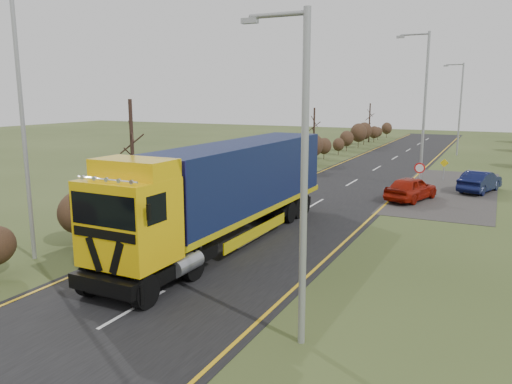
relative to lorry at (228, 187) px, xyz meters
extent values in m
plane|color=#33411B|center=(0.80, -3.21, -2.44)|extent=(160.00, 160.00, 0.00)
cube|color=black|center=(0.80, 6.79, -2.43)|extent=(8.00, 120.00, 0.02)
cube|color=#302E2B|center=(7.30, 16.79, -2.43)|extent=(6.00, 18.00, 0.02)
cube|color=gold|center=(-2.90, 6.79, -2.41)|extent=(0.12, 116.00, 0.01)
cube|color=gold|center=(4.50, 6.79, -2.41)|extent=(0.12, 116.00, 0.01)
cube|color=silver|center=(0.80, -7.21, -2.41)|extent=(0.12, 3.00, 0.01)
cube|color=silver|center=(0.80, 0.79, -2.41)|extent=(0.12, 3.00, 0.01)
cube|color=silver|center=(0.80, 8.79, -2.41)|extent=(0.12, 3.00, 0.01)
cube|color=silver|center=(0.80, 16.79, -2.41)|extent=(0.12, 3.00, 0.01)
cube|color=silver|center=(0.80, 24.79, -2.41)|extent=(0.12, 3.00, 0.01)
cube|color=silver|center=(0.80, 32.79, -2.41)|extent=(0.12, 3.00, 0.01)
cube|color=silver|center=(0.80, 40.79, -2.41)|extent=(0.12, 3.00, 0.01)
cube|color=silver|center=(0.80, 48.79, -2.41)|extent=(0.12, 3.00, 0.01)
cube|color=silver|center=(0.80, 56.79, -2.41)|extent=(0.12, 3.00, 0.01)
ellipsoid|color=#301E15|center=(-5.20, -3.21, -0.95)|extent=(1.58, 2.06, 1.82)
ellipsoid|color=#301E15|center=(-5.18, 0.79, -0.60)|extent=(1.96, 2.55, 2.25)
ellipsoid|color=#301E15|center=(-5.23, 4.79, -0.72)|extent=(1.83, 2.38, 2.10)
ellipsoid|color=#301E15|center=(-5.15, 8.79, -1.16)|extent=(1.37, 1.78, 1.57)
ellipsoid|color=#301E15|center=(-5.26, 12.79, -1.31)|extent=(1.20, 1.56, 1.38)
ellipsoid|color=#301E15|center=(-5.12, 16.79, -0.98)|extent=(1.55, 2.02, 1.78)
ellipsoid|color=#301E15|center=(-5.29, 20.79, -0.61)|extent=(1.95, 2.53, 2.24)
ellipsoid|color=#301E15|center=(-5.10, 24.79, -0.70)|extent=(1.85, 2.41, 2.13)
ellipsoid|color=#301E15|center=(-5.32, 28.79, -1.13)|extent=(1.40, 1.81, 1.61)
ellipsoid|color=#301E15|center=(-5.07, 32.79, -1.32)|extent=(1.19, 1.55, 1.37)
ellipsoid|color=#301E15|center=(-5.34, 36.79, -1.01)|extent=(1.52, 1.97, 1.75)
ellipsoid|color=#301E15|center=(-5.04, 40.79, -0.62)|extent=(1.93, 2.51, 2.22)
ellipsoid|color=#301E15|center=(-5.37, 44.79, -0.68)|extent=(1.88, 2.44, 2.16)
ellipsoid|color=#301E15|center=(-5.02, 48.79, -1.10)|extent=(1.43, 1.85, 1.64)
ellipsoid|color=#301E15|center=(-5.39, 52.79, -1.32)|extent=(1.19, 1.55, 1.37)
ellipsoid|color=#301E15|center=(-5.00, 56.79, -1.04)|extent=(1.49, 1.93, 1.71)
cylinder|color=black|center=(-5.70, 0.79, 0.59)|extent=(0.18, 0.18, 6.05)
cylinder|color=black|center=(-5.70, 26.79, 0.09)|extent=(0.18, 0.18, 5.06)
cylinder|color=black|center=(-5.70, 48.79, 0.13)|extent=(0.18, 0.18, 5.15)
cube|color=black|center=(0.00, -5.36, -1.72)|extent=(2.51, 4.73, 0.46)
cube|color=#EAB80A|center=(0.00, -6.28, -0.04)|extent=(2.58, 2.28, 2.66)
cube|color=black|center=(0.00, -7.35, -1.88)|extent=(2.55, 0.15, 0.56)
cube|color=black|center=(-0.43, -7.42, -0.86)|extent=(0.62, 0.03, 1.10)
cube|color=black|center=(0.43, -7.42, -0.86)|extent=(0.62, 0.03, 1.10)
cube|color=black|center=(0.00, -7.39, 0.52)|extent=(2.40, 0.09, 0.97)
cube|color=black|center=(0.00, -7.42, -0.19)|extent=(2.35, 0.06, 0.29)
cube|color=#EAB80A|center=(0.00, -5.93, 1.57)|extent=(2.57, 1.46, 0.57)
cylinder|color=silver|center=(0.00, -7.15, 1.39)|extent=(2.25, 0.09, 0.06)
cube|color=black|center=(-1.46, -7.15, 0.57)|extent=(0.08, 0.12, 0.46)
cube|color=black|center=(1.46, -7.15, 0.57)|extent=(0.08, 0.12, 0.46)
cylinder|color=gray|center=(-1.17, -4.96, -1.67)|extent=(0.59, 1.33, 0.57)
cylinder|color=gray|center=(1.17, -4.96, -1.67)|extent=(0.59, 1.33, 0.57)
cube|color=gold|center=(0.00, 1.27, -1.18)|extent=(2.71, 12.90, 0.25)
cube|color=black|center=(0.00, 1.27, 0.34)|extent=(2.68, 12.49, 2.81)
cube|color=#111147|center=(0.00, 7.52, 0.34)|extent=(2.53, 0.09, 2.81)
cube|color=#111147|center=(0.00, -4.98, 0.34)|extent=(2.53, 0.09, 2.81)
cube|color=black|center=(0.00, 5.15, -1.78)|extent=(2.39, 3.70, 0.36)
cube|color=gold|center=(-1.25, 0.25, -1.88)|extent=(0.12, 5.62, 0.46)
cube|color=gold|center=(1.25, 0.25, -1.88)|extent=(0.12, 5.62, 0.46)
cylinder|color=black|center=(-1.07, -7.00, -1.91)|extent=(0.34, 1.07, 1.06)
cylinder|color=black|center=(1.07, -7.00, -1.91)|extent=(0.34, 1.07, 1.06)
cylinder|color=black|center=(-1.07, -4.44, -1.91)|extent=(0.34, 1.07, 1.06)
cylinder|color=black|center=(1.07, -4.44, -1.91)|extent=(0.34, 1.07, 1.06)
cylinder|color=black|center=(-1.07, 4.24, -1.91)|extent=(0.34, 1.07, 1.06)
cylinder|color=black|center=(1.07, 4.24, -1.91)|extent=(0.34, 1.07, 1.06)
cylinder|color=black|center=(-1.07, 5.26, -1.91)|extent=(0.34, 1.07, 1.06)
cylinder|color=black|center=(1.07, 5.26, -1.91)|extent=(0.34, 1.07, 1.06)
cylinder|color=black|center=(-1.07, 6.28, -1.91)|extent=(0.34, 1.07, 1.06)
cylinder|color=black|center=(1.07, 6.28, -1.91)|extent=(0.34, 1.07, 1.06)
imported|color=#921407|center=(5.60, 12.38, -1.71)|extent=(2.88, 4.59, 1.46)
imported|color=#090E33|center=(9.20, 17.07, -1.75)|extent=(2.64, 4.45, 1.39)
cylinder|color=#989A9D|center=(5.99, -6.90, 1.67)|extent=(0.18, 0.18, 8.21)
cylinder|color=#989A9D|center=(5.26, -6.90, 5.63)|extent=(1.46, 0.12, 0.12)
cube|color=#989A9D|center=(4.53, -6.90, 5.54)|extent=(0.41, 0.16, 0.13)
cylinder|color=#989A9D|center=(5.40, 17.49, 2.73)|extent=(0.18, 0.18, 10.35)
cylinder|color=#989A9D|center=(4.48, 17.49, 7.74)|extent=(1.84, 0.12, 0.12)
cube|color=#989A9D|center=(3.56, 17.49, 7.62)|extent=(0.52, 0.21, 0.16)
cylinder|color=#989A9D|center=(6.18, 38.05, 2.28)|extent=(0.18, 0.18, 9.44)
cylinder|color=#989A9D|center=(5.34, 38.05, 6.84)|extent=(1.68, 0.12, 0.12)
cube|color=#989A9D|center=(4.50, 38.05, 6.74)|extent=(0.47, 0.19, 0.15)
cylinder|color=#989A9D|center=(-5.73, -5.20, 2.84)|extent=(0.16, 0.16, 10.57)
cylinder|color=#989A9D|center=(5.99, 12.64, -1.46)|extent=(0.08, 0.08, 1.96)
cylinder|color=red|center=(5.99, 12.61, -0.48)|extent=(0.63, 0.04, 0.63)
cylinder|color=white|center=(5.99, 12.59, -0.48)|extent=(0.47, 0.02, 0.47)
cylinder|color=#989A9D|center=(6.60, 20.86, -1.83)|extent=(0.08, 0.08, 1.22)
cube|color=yellow|center=(6.60, 20.81, -1.13)|extent=(0.62, 0.04, 0.62)
camera|label=1|loc=(10.14, -18.04, 3.81)|focal=35.00mm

